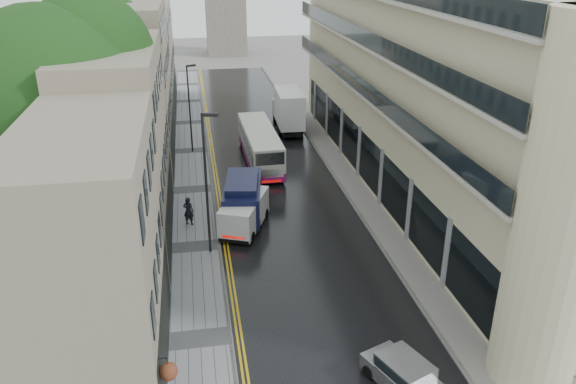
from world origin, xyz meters
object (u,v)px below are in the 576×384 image
object	(u,v)px
pedestrian	(189,211)
navy_van	(224,209)
tree_near	(56,133)
white_van	(222,224)
lamp_post_far	(190,110)
cream_bus	(251,159)
white_lorry	(279,115)
lamp_post_near	(206,186)
tree_far	(98,89)

from	to	relation	value
pedestrian	navy_van	bearing A→B (deg)	178.01
tree_near	white_van	bearing A→B (deg)	-0.16
tree_near	navy_van	xyz separation A→B (m)	(8.45, 1.06, -5.53)
white_van	pedestrian	xyz separation A→B (m)	(-1.89, 2.07, -0.02)
white_van	lamp_post_far	size ratio (longest dim) A/B	0.63
cream_bus	white_lorry	distance (m)	9.96
white_van	white_lorry	bearing A→B (deg)	93.65
tree_near	lamp_post_near	size ratio (longest dim) A/B	1.75
tree_far	lamp_post_near	size ratio (longest dim) A/B	1.57
tree_near	lamp_post_near	world-z (taller)	tree_near
tree_near	lamp_post_far	distance (m)	17.25
white_lorry	lamp_post_near	distance (m)	21.60
tree_far	white_van	distance (m)	16.10
tree_far	pedestrian	bearing A→B (deg)	-61.18
white_lorry	white_van	size ratio (longest dim) A/B	1.63
cream_bus	pedestrian	distance (m)	8.78
tree_near	lamp_post_near	bearing A→B (deg)	-11.55
lamp_post_near	tree_near	bearing A→B (deg)	-179.43
tree_near	lamp_post_far	world-z (taller)	tree_near
pedestrian	tree_near	bearing A→B (deg)	40.85
lamp_post_near	navy_van	bearing A→B (deg)	80.85
white_lorry	lamp_post_far	xyz separation A→B (m)	(-7.84, -3.21, 1.73)
cream_bus	white_van	bearing A→B (deg)	-107.55
tree_far	navy_van	size ratio (longest dim) A/B	2.27
tree_near	navy_van	distance (m)	10.15
tree_far	white_van	world-z (taller)	tree_far
navy_van	lamp_post_far	distance (m)	14.75
tree_near	pedestrian	size ratio (longest dim) A/B	7.71
white_lorry	lamp_post_near	size ratio (longest dim) A/B	0.92
cream_bus	navy_van	xyz separation A→B (m)	(-2.56, -8.41, 0.03)
lamp_post_far	pedestrian	bearing A→B (deg)	-114.21
tree_far	white_van	size ratio (longest dim) A/B	2.77
navy_van	white_lorry	bearing A→B (deg)	79.68
tree_far	cream_bus	bearing A→B (deg)	-18.25
tree_far	lamp_post_near	world-z (taller)	tree_far
tree_far	lamp_post_near	distance (m)	16.32
tree_near	pedestrian	world-z (taller)	tree_near
tree_far	white_lorry	world-z (taller)	tree_far
white_van	lamp_post_far	xyz separation A→B (m)	(-1.46, 15.56, 2.63)
tree_near	pedestrian	bearing A→B (deg)	17.93
cream_bus	white_lorry	bearing A→B (deg)	67.71
white_van	tree_near	bearing A→B (deg)	-157.72
pedestrian	white_van	bearing A→B (deg)	155.28
navy_van	lamp_post_near	xyz separation A→B (m)	(-1.01, -2.58, 2.67)
cream_bus	navy_van	bearing A→B (deg)	-108.09
tree_far	pedestrian	xyz separation A→B (m)	(6.03, -10.95, -5.21)
navy_van	lamp_post_near	world-z (taller)	lamp_post_near
cream_bus	navy_van	world-z (taller)	navy_van
cream_bus	lamp_post_near	xyz separation A→B (m)	(-3.57, -10.99, 2.70)
white_van	pedestrian	distance (m)	2.80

